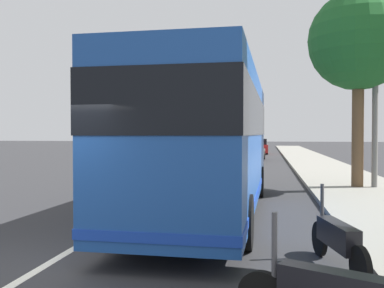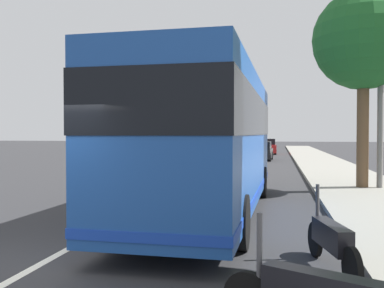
# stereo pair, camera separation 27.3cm
# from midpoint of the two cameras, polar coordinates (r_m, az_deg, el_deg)

# --- Properties ---
(ground_plane) EXTENTS (220.00, 220.00, 0.00)m
(ground_plane) POSITION_cam_midpoint_polar(r_m,az_deg,el_deg) (7.29, -19.24, -15.27)
(ground_plane) COLOR #2D2D30
(sidewalk_curb) EXTENTS (110.00, 3.60, 0.14)m
(sidewalk_curb) POSITION_cam_midpoint_polar(r_m,az_deg,el_deg) (16.45, 22.43, -5.75)
(sidewalk_curb) COLOR gray
(sidewalk_curb) RESTS_ON ground
(lane_divider_line) EXTENTS (110.00, 0.16, 0.01)m
(lane_divider_line) POSITION_cam_midpoint_polar(r_m,az_deg,el_deg) (16.53, -1.29, -5.84)
(lane_divider_line) COLOR silver
(lane_divider_line) RESTS_ON ground
(coach_bus) EXTENTS (10.37, 2.73, 3.53)m
(coach_bus) POSITION_cam_midpoint_polar(r_m,az_deg,el_deg) (11.11, 3.06, 1.04)
(coach_bus) COLOR #1E4C9E
(coach_bus) RESTS_ON ground
(motorcycle_mid_row) EXTENTS (2.14, 0.55, 1.24)m
(motorcycle_mid_row) POSITION_cam_midpoint_polar(r_m,az_deg,el_deg) (7.04, 18.98, -11.97)
(motorcycle_mid_row) COLOR black
(motorcycle_mid_row) RESTS_ON ground
(car_ahead_same_lane) EXTENTS (4.59, 2.03, 1.56)m
(car_ahead_same_lane) POSITION_cam_midpoint_polar(r_m,az_deg,el_deg) (44.92, 9.97, -0.35)
(car_ahead_same_lane) COLOR red
(car_ahead_same_lane) RESTS_ON ground
(car_far_distant) EXTENTS (4.00, 2.07, 1.46)m
(car_far_distant) POSITION_cam_midpoint_polar(r_m,az_deg,el_deg) (34.13, 9.12, -0.96)
(car_far_distant) COLOR black
(car_far_distant) RESTS_ON ground
(car_behind_bus) EXTENTS (4.72, 2.03, 1.46)m
(car_behind_bus) POSITION_cam_midpoint_polar(r_m,az_deg,el_deg) (48.36, 4.42, -0.28)
(car_behind_bus) COLOR #2D7238
(car_behind_bus) RESTS_ON ground
(car_oncoming) EXTENTS (4.06, 2.05, 1.49)m
(car_oncoming) POSITION_cam_midpoint_polar(r_m,az_deg,el_deg) (56.38, 6.07, -0.03)
(car_oncoming) COLOR navy
(car_oncoming) RESTS_ON ground
(roadside_tree_mid_block) EXTENTS (3.62, 3.62, 7.30)m
(roadside_tree_mid_block) POSITION_cam_midpoint_polar(r_m,az_deg,el_deg) (17.22, 22.13, 12.50)
(roadside_tree_mid_block) COLOR brown
(roadside_tree_mid_block) RESTS_ON ground
(utility_pole) EXTENTS (0.20, 0.20, 8.53)m
(utility_pole) POSITION_cam_midpoint_polar(r_m,az_deg,el_deg) (17.08, 24.07, 8.61)
(utility_pole) COLOR slate
(utility_pole) RESTS_ON ground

